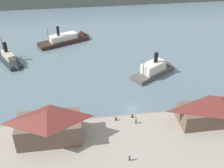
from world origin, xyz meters
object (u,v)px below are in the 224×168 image
Objects in this scene: ferry_shed_east_terminal at (218,109)px; ferry_mid_harbor at (11,60)px; ferry_outer_harbor at (157,69)px; pedestrian_near_cart at (129,158)px; pedestrian_standing_center at (136,121)px; ferry_approaching_east at (70,39)px; mooring_post_center_west at (132,116)px; mooring_post_west at (116,119)px; ferry_shed_central_terminal at (49,125)px.

ferry_shed_east_terminal is 72.11m from ferry_mid_harbor.
ferry_mid_harbor is at bearing 164.37° from ferry_outer_harbor.
pedestrian_standing_center reaches higher than pedestrian_near_cart.
ferry_shed_east_terminal reaches higher than ferry_approaching_east.
ferry_mid_harbor is 0.70× the size of ferry_approaching_east.
mooring_post_center_west is 27.59m from ferry_outer_harbor.
ferry_shed_east_terminal is 21.01m from pedestrian_standing_center.
ferry_shed_east_terminal is at bearing -75.09° from ferry_outer_harbor.
pedestrian_near_cart is at bearing -114.09° from ferry_outer_harbor.
ferry_approaching_east is (-15.90, 57.68, -0.65)m from pedestrian_standing_center.
pedestrian_standing_center is 0.09× the size of ferry_outer_harbor.
ferry_mid_harbor is at bearing 132.68° from pedestrian_standing_center.
pedestrian_standing_center is 29.50m from ferry_outer_harbor.
ferry_mid_harbor is (-37.39, 40.55, -0.59)m from pedestrian_standing_center.
ferry_shed_east_terminal reaches higher than ferry_outer_harbor.
mooring_post_west is at bearing 171.22° from ferry_shed_east_terminal.
ferry_approaching_east is (-11.00, 55.78, -0.36)m from mooring_post_west.
pedestrian_near_cart is 0.07× the size of ferry_approaching_east.
mooring_post_center_west is at bearing 168.12° from ferry_shed_east_terminal.
ferry_approaching_east is at bearing 99.60° from pedestrian_near_cart.
mooring_post_west is 30.42m from ferry_outer_harbor.
pedestrian_standing_center is 0.10× the size of ferry_mid_harbor.
pedestrian_standing_center is at bearing -21.28° from mooring_post_west.
ferry_mid_harbor is at bearing 110.41° from ferry_shed_central_terminal.
pedestrian_standing_center is (-20.67, 2.04, -3.13)m from ferry_shed_east_terminal.
ferry_shed_central_terminal is 0.77× the size of ferry_shed_east_terminal.
ferry_approaching_east is at bearing 101.16° from mooring_post_west.
mooring_post_west and mooring_post_center_west have the same top height.
ferry_outer_harbor is (17.20, 38.47, -0.27)m from pedestrian_near_cart.
mooring_post_center_west is (-0.45, 2.40, -0.30)m from pedestrian_standing_center.
ferry_mid_harbor is 52.42m from ferry_outer_harbor.
ferry_outer_harbor is (17.99, 24.53, -0.01)m from mooring_post_west.
ferry_approaching_east is (-11.79, 69.72, -0.62)m from pedestrian_near_cart.
ferry_mid_harbor is at bearing 122.33° from pedestrian_near_cart.
ferry_shed_east_terminal reaches higher than pedestrian_standing_center.
ferry_shed_east_terminal is at bearing -11.88° from mooring_post_center_west.
mooring_post_west is (-4.90, 1.91, -0.30)m from pedestrian_standing_center.
mooring_post_west is at bearing -49.94° from ferry_mid_harbor.
ferry_outer_harbor is 0.76× the size of ferry_approaching_east.
ferry_mid_harbor is at bearing -141.44° from ferry_approaching_east.
ferry_shed_central_terminal is at bearing -165.51° from mooring_post_west.
pedestrian_near_cart is at bearing -86.78° from mooring_post_west.
mooring_post_center_west is at bearing 12.80° from ferry_shed_central_terminal.
ferry_shed_central_terminal is 21.81m from mooring_post_center_west.
ferry_approaching_east is (21.49, 17.13, -0.07)m from ferry_mid_harbor.
mooring_post_west is at bearing 14.49° from ferry_shed_central_terminal.
ferry_shed_east_terminal is at bearing -5.64° from pedestrian_standing_center.
ferry_outer_harbor is (50.48, -14.12, 0.28)m from ferry_mid_harbor.
ferry_mid_harbor is (-58.06, 42.60, -3.72)m from ferry_shed_east_terminal.
ferry_outer_harbor reaches higher than mooring_post_center_west.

